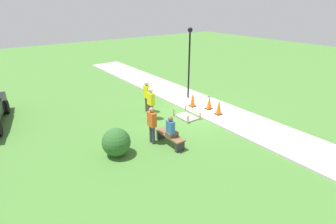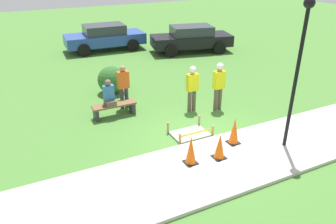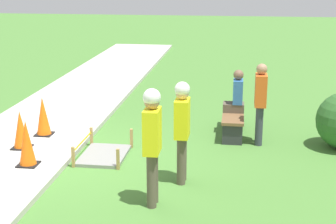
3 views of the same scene
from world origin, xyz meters
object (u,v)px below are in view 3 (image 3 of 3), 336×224
at_px(traffic_cone_sidewalk_edge, 27,143).
at_px(person_seated_on_bench, 236,95).
at_px(traffic_cone_near_patch, 43,116).
at_px(park_bench, 233,120).
at_px(worker_supervisor, 182,124).
at_px(traffic_cone_far_patch, 21,130).
at_px(worker_assistant, 152,137).
at_px(bystander_in_orange_shirt, 260,100).

distance_m(traffic_cone_sidewalk_edge, person_seated_on_bench, 4.41).
distance_m(traffic_cone_near_patch, person_seated_on_bench, 3.99).
bearing_deg(park_bench, traffic_cone_sidewalk_edge, -53.93).
height_order(traffic_cone_near_patch, worker_supervisor, worker_supervisor).
distance_m(traffic_cone_near_patch, traffic_cone_sidewalk_edge, 1.68).
xyz_separation_m(traffic_cone_far_patch, park_bench, (-1.70, 3.93, -0.14)).
bearing_deg(traffic_cone_near_patch, park_bench, 102.97).
xyz_separation_m(traffic_cone_sidewalk_edge, worker_assistant, (1.02, 2.34, 0.55)).
bearing_deg(bystander_in_orange_shirt, worker_assistant, -28.69).
bearing_deg(worker_assistant, traffic_cone_far_patch, -123.25).
xyz_separation_m(traffic_cone_near_patch, worker_supervisor, (1.77, 3.02, 0.49)).
relative_size(traffic_cone_near_patch, person_seated_on_bench, 0.89).
relative_size(traffic_cone_near_patch, bystander_in_orange_shirt, 0.49).
relative_size(traffic_cone_near_patch, worker_supervisor, 0.47).
distance_m(traffic_cone_far_patch, worker_assistant, 3.41).
bearing_deg(traffic_cone_sidewalk_edge, person_seated_on_bench, 127.08).
distance_m(traffic_cone_near_patch, worker_assistant, 3.82).
bearing_deg(park_bench, traffic_cone_far_patch, -66.61).
bearing_deg(traffic_cone_far_patch, bystander_in_orange_shirt, 104.45).
bearing_deg(park_bench, bystander_in_orange_shirt, 43.07).
distance_m(worker_supervisor, bystander_in_orange_shirt, 2.47).
relative_size(traffic_cone_near_patch, park_bench, 0.52).
bearing_deg(person_seated_on_bench, traffic_cone_near_patch, -75.34).
height_order(traffic_cone_far_patch, person_seated_on_bench, person_seated_on_bench).
xyz_separation_m(traffic_cone_near_patch, worker_assistant, (2.67, 2.68, 0.56)).
distance_m(traffic_cone_sidewalk_edge, bystander_in_orange_shirt, 4.46).
bearing_deg(person_seated_on_bench, park_bench, -20.74).
bearing_deg(bystander_in_orange_shirt, traffic_cone_far_patch, -75.55).
height_order(worker_supervisor, worker_assistant, worker_assistant).
distance_m(park_bench, worker_assistant, 3.78).
bearing_deg(traffic_cone_far_patch, traffic_cone_sidewalk_edge, 29.51).
height_order(park_bench, worker_assistant, worker_assistant).
relative_size(traffic_cone_sidewalk_edge, worker_assistant, 0.46).
bearing_deg(traffic_cone_sidewalk_edge, traffic_cone_far_patch, -150.49).
relative_size(traffic_cone_sidewalk_edge, worker_supervisor, 0.48).
bearing_deg(bystander_in_orange_shirt, traffic_cone_near_patch, -85.73).
distance_m(park_bench, person_seated_on_bench, 0.51).
bearing_deg(worker_supervisor, traffic_cone_far_patch, -106.81).
bearing_deg(traffic_cone_sidewalk_edge, park_bench, 126.07).
xyz_separation_m(park_bench, worker_supervisor, (2.65, -0.79, 0.66)).
bearing_deg(bystander_in_orange_shirt, park_bench, -136.93).
bearing_deg(traffic_cone_sidewalk_edge, worker_assistant, 66.50).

